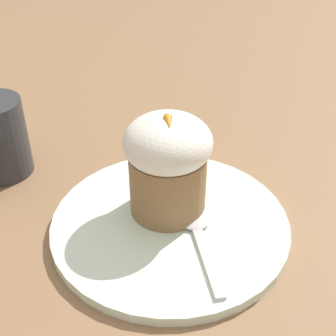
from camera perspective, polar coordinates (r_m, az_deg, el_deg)
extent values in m
plane|color=#846042|center=(0.50, 0.24, -7.32)|extent=(4.00, 4.00, 0.00)
cylinder|color=silver|center=(0.49, 0.25, -6.84)|extent=(0.25, 0.25, 0.01)
cylinder|color=olive|center=(0.48, 0.00, -1.80)|extent=(0.08, 0.08, 0.07)
ellipsoid|color=white|center=(0.46, 0.00, 3.16)|extent=(0.09, 0.09, 0.05)
cone|color=orange|center=(0.43, 0.14, 5.53)|extent=(0.02, 0.01, 0.01)
sphere|color=green|center=(0.44, -0.01, 6.14)|extent=(0.01, 0.01, 0.01)
cube|color=silver|center=(0.45, 4.87, -11.21)|extent=(0.09, 0.02, 0.00)
ellipsoid|color=silver|center=(0.49, 3.09, -6.09)|extent=(0.05, 0.04, 0.01)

